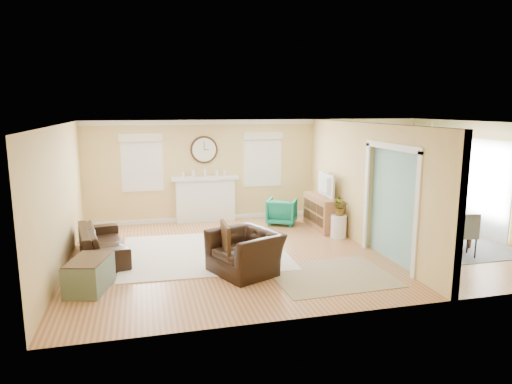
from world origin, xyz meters
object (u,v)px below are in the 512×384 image
eames_chair (245,252)px  sofa (103,242)px  green_chair (282,211)px  dining_table (427,225)px  credenza (322,212)px

eames_chair → sofa: bearing=-144.8°
green_chair → dining_table: 3.45m
eames_chair → green_chair: bearing=128.1°
sofa → eames_chair: eames_chair is taller
sofa → dining_table: size_ratio=1.11×
eames_chair → credenza: (2.50, 2.53, 0.03)m
credenza → dining_table: credenza is taller
sofa → eames_chair: size_ratio=1.79×
sofa → green_chair: size_ratio=2.91×
green_chair → credenza: credenza is taller
eames_chair → credenza: size_ratio=0.81×
credenza → dining_table: (1.88, -1.50, -0.07)m
sofa → eames_chair: 2.94m
sofa → green_chair: 4.51m
dining_table → eames_chair: bearing=96.7°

